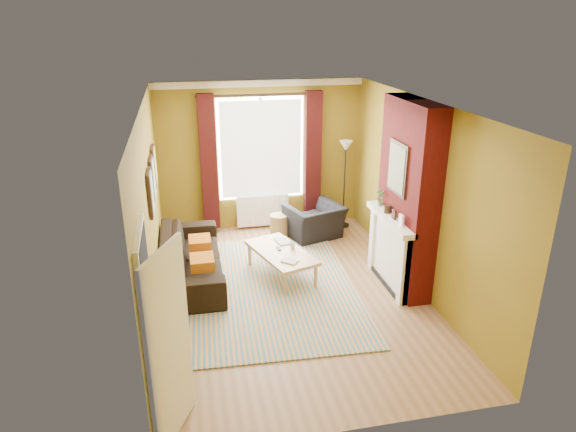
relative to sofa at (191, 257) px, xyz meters
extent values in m
plane|color=brown|center=(1.42, -0.85, -0.34)|extent=(5.50, 5.50, 0.00)
cube|color=olive|center=(1.42, 1.90, 1.06)|extent=(3.80, 0.02, 2.80)
cube|color=olive|center=(1.42, -3.60, 1.06)|extent=(3.80, 0.02, 2.80)
cube|color=olive|center=(3.32, -0.85, 1.06)|extent=(0.02, 5.50, 2.80)
cube|color=olive|center=(-0.48, -0.85, 1.06)|extent=(0.02, 5.50, 2.80)
cube|color=silver|center=(1.42, -0.85, 2.46)|extent=(3.80, 5.50, 0.01)
cube|color=#490B0A|center=(3.14, -0.85, 1.06)|extent=(0.35, 1.40, 2.80)
cube|color=white|center=(2.95, -0.85, 0.21)|extent=(0.12, 1.30, 1.10)
cube|color=white|center=(2.90, -0.85, 0.74)|extent=(0.22, 1.40, 0.08)
cube|color=white|center=(2.93, -1.43, 0.18)|extent=(0.16, 0.14, 1.04)
cube|color=white|center=(2.93, -0.27, 0.18)|extent=(0.16, 0.14, 1.04)
cube|color=black|center=(2.98, -0.85, 0.11)|extent=(0.06, 0.80, 0.90)
cube|color=black|center=(2.96, -0.85, -0.31)|extent=(0.20, 1.00, 0.06)
cube|color=white|center=(2.91, -1.20, 0.86)|extent=(0.03, 0.12, 0.16)
cube|color=black|center=(2.91, -0.95, 0.85)|extent=(0.03, 0.10, 0.14)
cylinder|color=black|center=(2.91, -0.70, 0.84)|extent=(0.10, 0.10, 0.12)
cube|color=black|center=(2.96, -0.85, 1.51)|extent=(0.03, 0.60, 0.75)
cube|color=#B39D3C|center=(2.93, -0.85, 1.51)|extent=(0.01, 0.52, 0.66)
cube|color=white|center=(1.42, 1.86, 2.40)|extent=(3.80, 0.08, 0.12)
cube|color=white|center=(1.42, 1.87, 1.21)|extent=(1.60, 0.04, 1.90)
cube|color=white|center=(1.42, 1.83, 1.21)|extent=(1.50, 0.02, 1.80)
cube|color=white|center=(1.42, 1.85, 1.21)|extent=(0.06, 0.04, 1.90)
cube|color=#3A0D0D|center=(0.44, 1.78, 1.01)|extent=(0.30, 0.16, 2.50)
cube|color=#3A0D0D|center=(2.40, 1.78, 1.01)|extent=(0.30, 0.16, 2.50)
cylinder|color=black|center=(1.42, 1.78, 2.21)|extent=(2.30, 0.05, 0.05)
cube|color=white|center=(1.42, 1.80, 0.01)|extent=(1.00, 0.10, 0.60)
cube|color=white|center=(0.97, 1.74, 0.01)|extent=(0.04, 0.03, 0.56)
cube|color=white|center=(1.08, 1.74, 0.01)|extent=(0.04, 0.03, 0.56)
cube|color=white|center=(1.19, 1.74, 0.01)|extent=(0.04, 0.03, 0.56)
cube|color=white|center=(1.30, 1.74, 0.01)|extent=(0.04, 0.03, 0.56)
cube|color=white|center=(1.41, 1.74, 0.01)|extent=(0.04, 0.03, 0.56)
cube|color=white|center=(1.52, 1.74, 0.01)|extent=(0.04, 0.03, 0.56)
cube|color=white|center=(1.63, 1.74, 0.01)|extent=(0.04, 0.03, 0.56)
cube|color=white|center=(1.74, 1.74, 0.01)|extent=(0.04, 0.03, 0.56)
cube|color=white|center=(1.85, 1.74, 0.01)|extent=(0.04, 0.03, 0.56)
cube|color=black|center=(-0.45, -0.95, 1.41)|extent=(0.04, 0.44, 0.58)
cube|color=orange|center=(-0.43, -0.95, 1.41)|extent=(0.01, 0.38, 0.52)
cube|color=black|center=(-0.45, -0.30, 1.41)|extent=(0.04, 0.44, 0.58)
cube|color=#30915F|center=(-0.43, -0.30, 1.41)|extent=(0.01, 0.38, 0.52)
cube|color=black|center=(-0.45, 0.35, 1.41)|extent=(0.04, 0.44, 0.58)
cube|color=#BC6E2F|center=(-0.43, 0.35, 1.41)|extent=(0.01, 0.38, 0.52)
cube|color=white|center=(-0.46, -2.90, 0.66)|extent=(0.05, 0.94, 2.06)
cube|color=black|center=(-0.44, -2.90, 0.66)|extent=(0.02, 0.80, 1.98)
cube|color=white|center=(-0.26, -3.26, 0.66)|extent=(0.37, 0.74, 1.98)
imported|color=#467935|center=(2.91, -0.40, 0.91)|extent=(0.14, 0.10, 0.27)
cube|color=#A7540D|center=(0.15, -0.60, 0.19)|extent=(0.34, 0.40, 0.16)
cube|color=#A7540D|center=(0.15, 0.10, 0.19)|extent=(0.34, 0.40, 0.16)
cube|color=teal|center=(1.11, -0.61, -0.33)|extent=(2.76, 3.71, 0.02)
imported|color=black|center=(0.00, 0.00, 0.00)|extent=(0.94, 2.36, 0.69)
imported|color=black|center=(2.28, 1.13, -0.03)|extent=(1.17, 1.09, 0.62)
cube|color=tan|center=(1.38, -0.27, 0.07)|extent=(1.03, 1.46, 0.05)
cylinder|color=tan|center=(1.31, -0.91, -0.15)|extent=(0.07, 0.07, 0.38)
cylinder|color=tan|center=(1.82, -0.75, -0.15)|extent=(0.07, 0.07, 0.38)
cylinder|color=tan|center=(0.95, 0.22, -0.15)|extent=(0.07, 0.07, 0.38)
cylinder|color=tan|center=(1.45, 0.38, -0.15)|extent=(0.07, 0.07, 0.38)
cylinder|color=#9B7243|center=(1.65, 1.29, -0.13)|extent=(0.39, 0.39, 0.43)
cylinder|color=black|center=(2.97, 1.54, -0.33)|extent=(0.33, 0.33, 0.03)
cylinder|color=black|center=(2.97, 1.54, 0.47)|extent=(0.03, 0.03, 1.56)
cone|color=beige|center=(2.97, 1.54, 1.26)|extent=(0.33, 0.33, 0.19)
imported|color=#999999|center=(1.38, -0.73, 0.11)|extent=(0.29, 0.28, 0.02)
imported|color=#999999|center=(1.37, 0.05, 0.11)|extent=(0.28, 0.34, 0.02)
imported|color=#999999|center=(1.58, -0.20, 0.14)|extent=(0.11, 0.11, 0.10)
cube|color=#29292B|center=(1.35, -0.19, 0.11)|extent=(0.06, 0.15, 0.02)
camera|label=1|loc=(0.00, -7.38, 3.51)|focal=32.00mm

